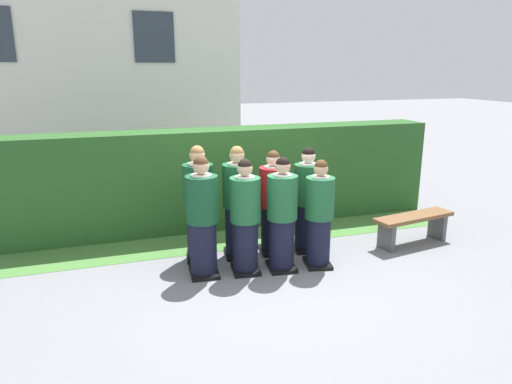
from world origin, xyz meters
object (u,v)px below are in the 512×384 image
(student_front_row_1, at_px, (245,219))
(student_rear_row_3, at_px, (307,202))
(student_rear_row_0, at_px, (199,206))
(student_front_row_0, at_px, (203,220))
(wooden_bench, at_px, (413,223))
(student_front_row_3, at_px, (319,216))
(student_in_red_blazer, at_px, (273,205))
(student_front_row_2, at_px, (282,217))
(student_rear_row_1, at_px, (237,205))

(student_front_row_1, relative_size, student_rear_row_3, 0.99)
(student_front_row_1, distance_m, student_rear_row_0, 0.82)
(student_front_row_0, height_order, wooden_bench, student_front_row_0)
(student_front_row_3, height_order, student_in_red_blazer, student_in_red_blazer)
(student_front_row_1, xyz_separation_m, student_front_row_2, (0.51, -0.07, 0.00))
(student_rear_row_3, distance_m, wooden_bench, 1.79)
(student_front_row_2, height_order, wooden_bench, student_front_row_2)
(student_front_row_2, height_order, student_rear_row_1, student_rear_row_1)
(student_front_row_0, relative_size, student_rear_row_0, 0.97)
(student_rear_row_0, height_order, student_in_red_blazer, student_rear_row_0)
(student_front_row_1, height_order, student_rear_row_0, student_rear_row_0)
(student_front_row_2, bearing_deg, student_rear_row_0, 144.36)
(student_front_row_1, xyz_separation_m, student_rear_row_3, (1.12, 0.47, 0.01))
(student_front_row_0, distance_m, student_rear_row_1, 0.80)
(student_rear_row_1, height_order, wooden_bench, student_rear_row_1)
(student_front_row_1, distance_m, student_front_row_3, 1.05)
(student_rear_row_0, height_order, student_rear_row_1, student_rear_row_0)
(student_front_row_0, relative_size, student_in_red_blazer, 1.04)
(student_front_row_1, height_order, student_rear_row_3, student_rear_row_3)
(student_front_row_2, distance_m, student_in_red_blazer, 0.62)
(student_rear_row_0, bearing_deg, student_in_red_blazer, -5.80)
(student_front_row_3, xyz_separation_m, student_rear_row_3, (0.08, 0.59, 0.03))
(student_front_row_2, bearing_deg, student_in_red_blazer, 81.61)
(student_rear_row_1, xyz_separation_m, student_in_red_blazer, (0.54, -0.04, -0.04))
(student_rear_row_1, height_order, student_rear_row_3, student_rear_row_1)
(student_rear_row_1, bearing_deg, student_front_row_3, -35.75)
(student_in_red_blazer, bearing_deg, student_front_row_0, -158.38)
(student_front_row_3, xyz_separation_m, student_rear_row_1, (-0.98, 0.71, 0.06))
(student_front_row_1, height_order, student_in_red_blazer, student_front_row_1)
(student_front_row_0, height_order, student_front_row_3, student_front_row_0)
(student_front_row_0, height_order, student_rear_row_3, student_front_row_0)
(student_rear_row_1, bearing_deg, wooden_bench, -8.66)
(student_front_row_2, distance_m, student_rear_row_1, 0.79)
(student_front_row_1, xyz_separation_m, student_rear_row_0, (-0.50, 0.65, 0.05))
(student_rear_row_3, relative_size, wooden_bench, 1.11)
(student_rear_row_0, xyz_separation_m, student_rear_row_1, (0.56, -0.07, -0.01))
(student_front_row_1, bearing_deg, student_rear_row_0, 127.54)
(student_front_row_1, bearing_deg, student_front_row_3, -6.94)
(student_rear_row_0, bearing_deg, student_rear_row_3, -6.46)
(student_rear_row_0, distance_m, student_rear_row_1, 0.56)
(student_rear_row_0, bearing_deg, student_front_row_2, -35.64)
(student_front_row_3, relative_size, student_rear_row_1, 0.92)
(student_front_row_0, height_order, student_rear_row_1, student_rear_row_1)
(student_front_row_3, bearing_deg, student_rear_row_3, 81.96)
(student_rear_row_0, bearing_deg, student_front_row_3, -26.78)
(student_rear_row_0, xyz_separation_m, student_rear_row_3, (1.62, -0.18, -0.04))
(student_rear_row_0, height_order, wooden_bench, student_rear_row_0)
(student_front_row_1, distance_m, student_front_row_2, 0.51)
(student_rear_row_0, relative_size, student_in_red_blazer, 1.07)
(student_front_row_0, xyz_separation_m, student_rear_row_1, (0.62, 0.50, 0.01))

